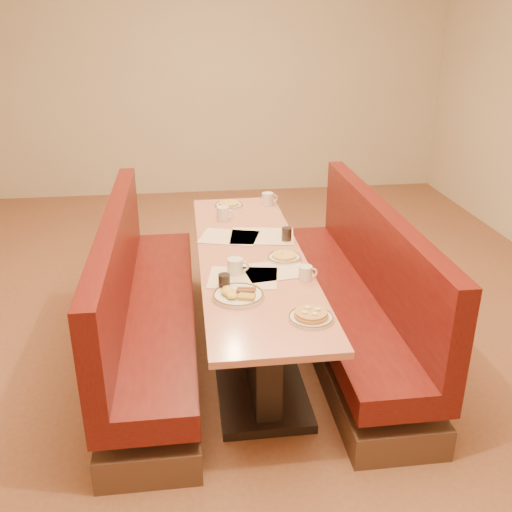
{
  "coord_description": "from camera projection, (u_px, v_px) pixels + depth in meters",
  "views": [
    {
      "loc": [
        -0.42,
        -3.49,
        2.25
      ],
      "look_at": [
        0.0,
        -0.26,
        0.85
      ],
      "focal_mm": 40.0,
      "sensor_mm": 36.0,
      "label": 1
    }
  ],
  "objects": [
    {
      "name": "extra_plate_mid",
      "position": [
        284.0,
        257.0,
        3.75
      ],
      "size": [
        0.23,
        0.23,
        0.05
      ],
      "rotation": [
        0.0,
        0.0,
        0.4
      ],
      "color": "silver",
      "rests_on": "diner_table"
    },
    {
      "name": "booth_right",
      "position": [
        353.0,
        299.0,
        4.06
      ],
      "size": [
        0.55,
        2.5,
        1.05
      ],
      "color": "#4C3326",
      "rests_on": "ground"
    },
    {
      "name": "coffee_mug_b",
      "position": [
        236.0,
        266.0,
        3.52
      ],
      "size": [
        0.14,
        0.1,
        0.1
      ],
      "rotation": [
        0.0,
        0.0,
        -0.01
      ],
      "color": "silver",
      "rests_on": "diner_table"
    },
    {
      "name": "extra_plate_far",
      "position": [
        229.0,
        205.0,
        4.76
      ],
      "size": [
        0.24,
        0.24,
        0.05
      ],
      "rotation": [
        0.0,
        0.0,
        0.17
      ],
      "color": "silver",
      "rests_on": "diner_table"
    },
    {
      "name": "placemat_far_left",
      "position": [
        229.0,
        237.0,
        4.11
      ],
      "size": [
        0.47,
        0.41,
        0.0
      ],
      "primitive_type": "cube",
      "rotation": [
        0.0,
        0.0,
        -0.3
      ],
      "color": "#FBE7C4",
      "rests_on": "diner_table"
    },
    {
      "name": "eggs_plate",
      "position": [
        238.0,
        295.0,
        3.24
      ],
      "size": [
        0.3,
        0.3,
        0.06
      ],
      "rotation": [
        0.0,
        0.0,
        -0.32
      ],
      "color": "silver",
      "rests_on": "diner_table"
    },
    {
      "name": "coffee_mug_d",
      "position": [
        223.0,
        213.0,
        4.45
      ],
      "size": [
        0.13,
        0.09,
        0.1
      ],
      "rotation": [
        0.0,
        0.0,
        -0.43
      ],
      "color": "silver",
      "rests_on": "diner_table"
    },
    {
      "name": "soda_tumbler_mid",
      "position": [
        287.0,
        234.0,
        4.03
      ],
      "size": [
        0.07,
        0.07,
        0.1
      ],
      "color": "black",
      "rests_on": "diner_table"
    },
    {
      "name": "placemat_far_right",
      "position": [
        262.0,
        236.0,
        4.13
      ],
      "size": [
        0.5,
        0.41,
        0.0
      ],
      "primitive_type": "cube",
      "rotation": [
        0.0,
        0.0,
        -0.16
      ],
      "color": "#FBE7C4",
      "rests_on": "diner_table"
    },
    {
      "name": "pancake_plate",
      "position": [
        311.0,
        316.0,
        3.01
      ],
      "size": [
        0.25,
        0.25,
        0.06
      ],
      "rotation": [
        0.0,
        0.0,
        -0.14
      ],
      "color": "silver",
      "rests_on": "diner_table"
    },
    {
      "name": "room_envelope",
      "position": [
        250.0,
        70.0,
        3.36
      ],
      "size": [
        6.04,
        8.04,
        2.82
      ],
      "color": "beige",
      "rests_on": "ground"
    },
    {
      "name": "soda_tumbler_near",
      "position": [
        224.0,
        282.0,
        3.33
      ],
      "size": [
        0.07,
        0.07,
        0.1
      ],
      "color": "black",
      "rests_on": "diner_table"
    },
    {
      "name": "coffee_mug_a",
      "position": [
        306.0,
        273.0,
        3.45
      ],
      "size": [
        0.12,
        0.08,
        0.09
      ],
      "rotation": [
        0.0,
        0.0,
        -0.03
      ],
      "color": "silver",
      "rests_on": "diner_table"
    },
    {
      "name": "placemat_near_left",
      "position": [
        243.0,
        278.0,
        3.48
      ],
      "size": [
        0.46,
        0.38,
        0.0
      ],
      "primitive_type": "cube",
      "rotation": [
        0.0,
        0.0,
        -0.17
      ],
      "color": "#FBE7C4",
      "rests_on": "diner_table"
    },
    {
      "name": "placemat_near_right",
      "position": [
        275.0,
        270.0,
        3.58
      ],
      "size": [
        0.42,
        0.34,
        0.0
      ],
      "primitive_type": "cube",
      "rotation": [
        0.0,
        0.0,
        0.15
      ],
      "color": "#FBE7C4",
      "rests_on": "diner_table"
    },
    {
      "name": "booth_left",
      "position": [
        145.0,
        312.0,
        3.89
      ],
      "size": [
        0.55,
        2.5,
        1.05
      ],
      "color": "#4C3326",
      "rests_on": "ground"
    },
    {
      "name": "coffee_mug_c",
      "position": [
        268.0,
        199.0,
        4.79
      ],
      "size": [
        0.14,
        0.1,
        0.1
      ],
      "rotation": [
        0.0,
        0.0,
        0.1
      ],
      "color": "silver",
      "rests_on": "diner_table"
    },
    {
      "name": "diner_table",
      "position": [
        251.0,
        304.0,
        3.97
      ],
      "size": [
        0.7,
        2.5,
        0.75
      ],
      "color": "black",
      "rests_on": "ground"
    },
    {
      "name": "ground",
      "position": [
        251.0,
        350.0,
        4.12
      ],
      "size": [
        8.0,
        8.0,
        0.0
      ],
      "primitive_type": "plane",
      "color": "#9E6647",
      "rests_on": "ground"
    }
  ]
}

